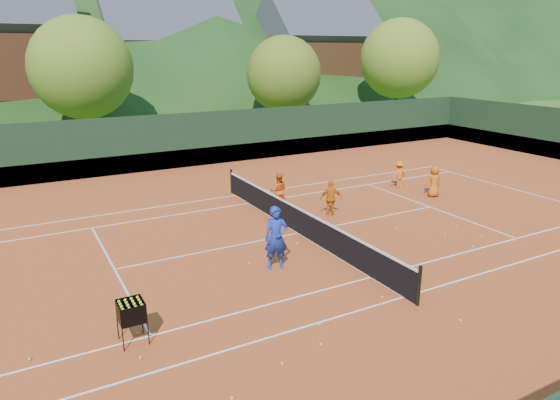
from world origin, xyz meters
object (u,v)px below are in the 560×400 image
student_c (434,181)px  student_d (399,174)px  tennis_net (299,220)px  ball_hopper (131,312)px  chalet_right (317,60)px  student_b (331,198)px  chalet_mid (171,64)px  student_a (279,191)px  coach (276,238)px

student_c → student_d: size_ratio=1.08×
student_d → tennis_net: bearing=16.4°
student_d → ball_hopper: student_d is taller
student_c → chalet_right: (12.37, 28.92, 4.54)m
student_c → student_b: bearing=10.6°
tennis_net → chalet_mid: 34.81m
student_b → student_d: 5.55m
chalet_mid → student_d: bearing=-87.6°
tennis_net → student_c: bearing=8.1°
student_a → student_c: bearing=-172.9°
student_b → student_a: bearing=-33.9°
student_a → tennis_net: 3.08m
tennis_net → ball_hopper: tennis_net is taller
coach → chalet_right: (22.09, 32.21, 4.28)m
coach → ball_hopper: size_ratio=1.92×
student_c → chalet_mid: 33.23m
student_d → tennis_net: (-7.29, -2.99, -0.15)m
student_d → chalet_right: (12.71, 27.01, 4.59)m
coach → ball_hopper: bearing=-140.7°
chalet_right → student_a: bearing=-125.4°
student_c → tennis_net: (-7.63, -1.08, -0.20)m
tennis_net → chalet_right: bearing=56.3°
coach → student_a: coach is taller
student_b → ball_hopper: 10.31m
student_b → chalet_right: chalet_right is taller
coach → student_c: coach is taller
coach → student_a: (2.89, 5.17, -0.22)m
chalet_mid → chalet_right: bearing=-15.9°
student_a → student_b: (1.30, -1.91, -0.02)m
tennis_net → ball_hopper: size_ratio=12.07×
chalet_right → chalet_mid: bearing=164.1°
student_c → ball_hopper: bearing=30.3°
coach → student_a: 5.92m
chalet_right → student_d: bearing=-115.2°
student_d → tennis_net: size_ratio=0.11×
student_a → chalet_right: size_ratio=0.12×
student_a → chalet_mid: chalet_mid is taller
chalet_mid → tennis_net: bearing=-100.0°
student_d → student_b: bearing=14.6°
tennis_net → coach: bearing=-133.5°
student_b → tennis_net: student_b is taller
ball_hopper → chalet_right: size_ratio=0.08×
student_d → chalet_mid: 31.33m
coach → tennis_net: coach is taller
ball_hopper → chalet_mid: chalet_mid is taller
student_a → tennis_net: bearing=97.3°
student_a → chalet_right: bearing=-102.9°
coach → chalet_right: 39.29m
student_c → ball_hopper: size_ratio=1.40×
student_b → chalet_mid: bearing=-74.9°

